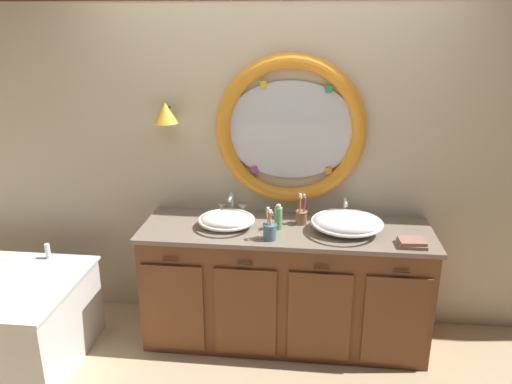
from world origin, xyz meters
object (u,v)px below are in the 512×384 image
sink_basin_left (227,220)px  folded_hand_towel (412,243)px  toothbrush_holder_left (270,231)px  toothbrush_holder_right (301,216)px  soap_dispenser (278,218)px  sink_basin_right (347,223)px

sink_basin_left → folded_hand_towel: 1.19m
toothbrush_holder_left → folded_hand_towel: size_ratio=1.29×
toothbrush_holder_right → folded_hand_towel: bearing=-22.0°
toothbrush_holder_left → soap_dispenser: size_ratio=1.22×
folded_hand_towel → soap_dispenser: bearing=168.4°
toothbrush_holder_left → toothbrush_holder_right: (0.19, 0.28, -0.00)m
toothbrush_holder_left → soap_dispenser: (0.04, 0.17, 0.02)m
toothbrush_holder_left → toothbrush_holder_right: size_ratio=0.98×
toothbrush_holder_right → toothbrush_holder_left: bearing=-124.6°
sink_basin_right → sink_basin_left: bearing=180.0°
sink_basin_left → toothbrush_holder_left: (0.30, -0.16, 0.01)m
toothbrush_holder_left → soap_dispenser: toothbrush_holder_left is taller
toothbrush_holder_right → folded_hand_towel: toothbrush_holder_right is taller
toothbrush_holder_right → sink_basin_right: bearing=-20.7°
sink_basin_left → sink_basin_right: 0.79m
toothbrush_holder_right → soap_dispenser: bearing=-144.9°
toothbrush_holder_left → toothbrush_holder_right: bearing=55.4°
sink_basin_right → soap_dispenser: (-0.45, 0.01, 0.01)m
sink_basin_right → toothbrush_holder_right: size_ratio=2.10×
sink_basin_left → soap_dispenser: size_ratio=2.13×
sink_basin_right → toothbrush_holder_left: 0.52m
sink_basin_right → folded_hand_towel: 0.42m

